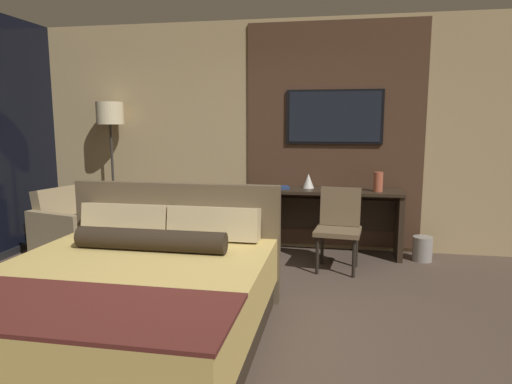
% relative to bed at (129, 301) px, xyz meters
% --- Properties ---
extents(ground_plane, '(16.00, 16.00, 0.00)m').
position_rel_bed_xyz_m(ground_plane, '(0.59, 0.24, -0.33)').
color(ground_plane, '#4C3D33').
extents(wall_back_tv_panel, '(7.20, 0.09, 2.80)m').
position_rel_bed_xyz_m(wall_back_tv_panel, '(0.68, 2.83, 1.07)').
color(wall_back_tv_panel, tan).
rests_on(wall_back_tv_panel, ground_plane).
extents(bed, '(1.89, 2.10, 1.04)m').
position_rel_bed_xyz_m(bed, '(0.00, 0.00, 0.00)').
color(bed, '#33281E').
rests_on(bed, ground_plane).
extents(desk, '(1.61, 0.47, 0.79)m').
position_rel_bed_xyz_m(desk, '(1.35, 2.57, 0.19)').
color(desk, '#2D2319').
rests_on(desk, ground_plane).
extents(tv, '(1.15, 0.04, 0.64)m').
position_rel_bed_xyz_m(tv, '(1.35, 2.76, 1.30)').
color(tv, black).
extents(desk_chair, '(0.51, 0.51, 0.88)m').
position_rel_bed_xyz_m(desk_chair, '(1.44, 2.03, 0.18)').
color(desk_chair, brown).
rests_on(desk_chair, ground_plane).
extents(armchair_by_window, '(0.92, 0.94, 0.80)m').
position_rel_bed_xyz_m(armchair_by_window, '(-1.65, 1.97, -0.06)').
color(armchair_by_window, '#998460').
rests_on(armchair_by_window, ground_plane).
extents(floor_lamp, '(0.34, 0.34, 1.82)m').
position_rel_bed_xyz_m(floor_lamp, '(-1.45, 2.58, 1.20)').
color(floor_lamp, '#282623').
rests_on(floor_lamp, ground_plane).
extents(vase_tall, '(0.11, 0.11, 0.22)m').
position_rel_bed_xyz_m(vase_tall, '(1.87, 2.49, 0.56)').
color(vase_tall, '#B2563D').
rests_on(vase_tall, desk).
extents(vase_short, '(0.14, 0.14, 0.17)m').
position_rel_bed_xyz_m(vase_short, '(1.07, 2.62, 0.54)').
color(vase_short, silver).
rests_on(vase_short, desk).
extents(book, '(0.25, 0.21, 0.03)m').
position_rel_bed_xyz_m(book, '(0.74, 2.49, 0.47)').
color(book, navy).
rests_on(book, desk).
extents(waste_bin, '(0.22, 0.22, 0.28)m').
position_rel_bed_xyz_m(waste_bin, '(2.39, 2.47, -0.19)').
color(waste_bin, gray).
rests_on(waste_bin, ground_plane).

